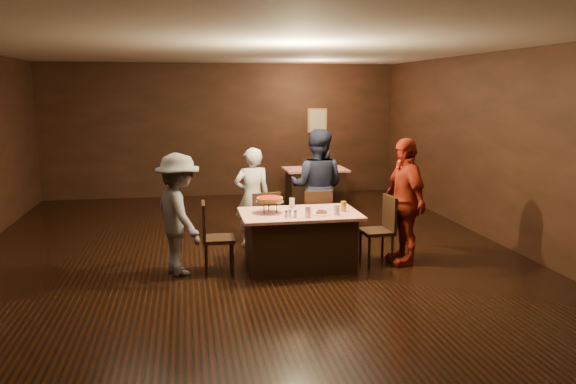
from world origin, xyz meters
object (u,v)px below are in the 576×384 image
object	(u,v)px
chair_back_far	(309,178)
glass_amber	(343,206)
plate_empty	(336,208)
diner_red_shirt	(404,201)
glass_back	(292,203)
pizza_stand	(270,200)
main_table	(300,240)
glass_front_left	(308,212)
chair_end_right	(377,230)
chair_back_near	(323,188)
chair_far_right	(316,220)
chair_far_left	(263,222)
chair_end_left	(219,237)
diner_navy_hoodie	(317,187)
diner_grey_knit	(179,214)
back_table	(315,186)
diner_white_jacket	(252,197)
glass_front_right	(337,210)

from	to	relation	value
chair_back_far	glass_amber	xyz separation A→B (m)	(-0.58, -4.82, 0.37)
plate_empty	diner_red_shirt	bearing A→B (deg)	-13.44
glass_amber	glass_back	xyz separation A→B (m)	(-0.65, 0.35, 0.00)
chair_back_far	pizza_stand	size ratio (longest dim) A/B	2.50
main_table	glass_front_left	xyz separation A→B (m)	(0.05, -0.30, 0.46)
chair_end_right	chair_back_far	distance (m)	4.77
chair_end_right	chair_back_near	world-z (taller)	same
chair_far_right	glass_amber	distance (m)	0.90
chair_back_near	chair_far_left	bearing A→B (deg)	-105.40
chair_far_right	chair_end_left	distance (m)	1.68
glass_front_left	glass_back	bearing A→B (deg)	99.46
diner_navy_hoodie	chair_back_near	bearing A→B (deg)	-82.71
main_table	chair_back_near	xyz separation A→B (m)	(1.18, 3.47, 0.09)
diner_red_shirt	glass_back	distance (m)	1.56
diner_red_shirt	glass_back	xyz separation A→B (m)	(-1.52, 0.37, -0.04)
diner_red_shirt	chair_back_near	bearing A→B (deg)	-179.69
chair_back_near	glass_front_left	xyz separation A→B (m)	(-1.13, -3.77, 0.37)
chair_far_left	glass_back	distance (m)	0.68
diner_grey_knit	diner_red_shirt	xyz separation A→B (m)	(3.08, -0.09, 0.08)
back_table	plate_empty	xyz separation A→B (m)	(-0.63, -4.02, 0.39)
chair_back_far	diner_grey_knit	bearing A→B (deg)	62.67
diner_white_jacket	chair_end_left	bearing A→B (deg)	57.98
back_table	pizza_stand	distance (m)	4.45
chair_far_left	chair_back_near	distance (m)	3.15
glass_front_left	chair_far_right	bearing A→B (deg)	71.57
diner_white_jacket	glass_back	world-z (taller)	diner_white_jacket
glass_front_left	back_table	bearing A→B (deg)	75.76
chair_end_right	glass_back	bearing A→B (deg)	-108.03
chair_far_right	main_table	bearing A→B (deg)	63.68
chair_far_left	glass_amber	bearing A→B (deg)	132.43
plate_empty	glass_front_right	size ratio (longest dim) A/B	1.79
chair_far_left	back_table	bearing A→B (deg)	-123.77
chair_end_left	chair_end_right	bearing A→B (deg)	-89.29
chair_end_left	glass_amber	world-z (taller)	chair_end_left
diner_grey_knit	glass_front_right	xyz separation A→B (m)	(2.06, -0.27, 0.04)
diner_navy_hoodie	glass_front_right	bearing A→B (deg)	110.83
chair_back_near	diner_red_shirt	size ratio (longest dim) A/B	0.54
chair_far_left	main_table	bearing A→B (deg)	109.16
diner_grey_knit	chair_back_near	bearing A→B (deg)	-61.05
plate_empty	diner_navy_hoodie	bearing A→B (deg)	91.87
diner_grey_knit	glass_amber	distance (m)	2.21
diner_navy_hoodie	glass_front_right	size ratio (longest dim) A/B	12.94
chair_far_right	chair_back_near	size ratio (longest dim) A/B	1.00
diner_red_shirt	pizza_stand	bearing A→B (deg)	-97.95
glass_front_left	glass_amber	bearing A→B (deg)	24.44
back_table	glass_front_left	size ratio (longest dim) A/B	9.29
diner_grey_knit	plate_empty	distance (m)	2.16
chair_end_left	diner_grey_knit	bearing A→B (deg)	88.55
chair_back_near	glass_amber	world-z (taller)	chair_back_near
main_table	diner_grey_knit	xyz separation A→B (m)	(-1.61, 0.02, 0.42)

